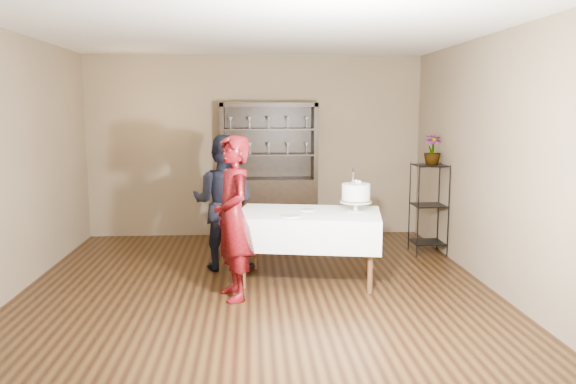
{
  "coord_description": "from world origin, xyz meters",
  "views": [
    {
      "loc": [
        -0.06,
        -5.97,
        1.9
      ],
      "look_at": [
        0.34,
        0.1,
        1.01
      ],
      "focal_mm": 35.0,
      "sensor_mm": 36.0,
      "label": 1
    }
  ],
  "objects_px": {
    "cake_table": "(309,228)",
    "man": "(223,203)",
    "woman": "(233,218)",
    "cake": "(356,194)",
    "potted_plant": "(432,150)",
    "plant_etagere": "(429,205)",
    "china_hutch": "(269,194)"
  },
  "relations": [
    {
      "from": "woman",
      "to": "cake",
      "type": "distance_m",
      "value": 1.45
    },
    {
      "from": "plant_etagere",
      "to": "cake",
      "type": "distance_m",
      "value": 1.64
    },
    {
      "from": "potted_plant",
      "to": "man",
      "type": "bearing_deg",
      "value": -169.25
    },
    {
      "from": "cake_table",
      "to": "potted_plant",
      "type": "bearing_deg",
      "value": 31.82
    },
    {
      "from": "woman",
      "to": "potted_plant",
      "type": "bearing_deg",
      "value": 104.62
    },
    {
      "from": "plant_etagere",
      "to": "potted_plant",
      "type": "height_order",
      "value": "potted_plant"
    },
    {
      "from": "potted_plant",
      "to": "cake",
      "type": "bearing_deg",
      "value": -138.59
    },
    {
      "from": "man",
      "to": "potted_plant",
      "type": "bearing_deg",
      "value": -153.98
    },
    {
      "from": "man",
      "to": "cake",
      "type": "xyz_separation_m",
      "value": [
        1.49,
        -0.54,
        0.17
      ]
    },
    {
      "from": "woman",
      "to": "man",
      "type": "distance_m",
      "value": 1.1
    },
    {
      "from": "china_hutch",
      "to": "plant_etagere",
      "type": "height_order",
      "value": "china_hutch"
    },
    {
      "from": "cake",
      "to": "potted_plant",
      "type": "height_order",
      "value": "potted_plant"
    },
    {
      "from": "cake",
      "to": "potted_plant",
      "type": "bearing_deg",
      "value": 41.41
    },
    {
      "from": "cake",
      "to": "woman",
      "type": "bearing_deg",
      "value": -157.86
    },
    {
      "from": "man",
      "to": "potted_plant",
      "type": "height_order",
      "value": "man"
    },
    {
      "from": "woman",
      "to": "man",
      "type": "xyz_separation_m",
      "value": [
        -0.15,
        1.09,
        -0.02
      ]
    },
    {
      "from": "plant_etagere",
      "to": "woman",
      "type": "distance_m",
      "value": 3.01
    },
    {
      "from": "cake_table",
      "to": "woman",
      "type": "bearing_deg",
      "value": -146.93
    },
    {
      "from": "plant_etagere",
      "to": "cake",
      "type": "xyz_separation_m",
      "value": [
        -1.18,
        -1.09,
        0.32
      ]
    },
    {
      "from": "man",
      "to": "cake",
      "type": "height_order",
      "value": "man"
    },
    {
      "from": "china_hutch",
      "to": "cake",
      "type": "relative_size",
      "value": 4.13
    },
    {
      "from": "man",
      "to": "cake",
      "type": "relative_size",
      "value": 3.33
    },
    {
      "from": "cake_table",
      "to": "plant_etagere",
      "type": "bearing_deg",
      "value": 32.98
    },
    {
      "from": "cake",
      "to": "man",
      "type": "bearing_deg",
      "value": 160.05
    },
    {
      "from": "cake_table",
      "to": "china_hutch",
      "type": "bearing_deg",
      "value": 99.72
    },
    {
      "from": "cake_table",
      "to": "cake",
      "type": "height_order",
      "value": "cake"
    },
    {
      "from": "man",
      "to": "woman",
      "type": "bearing_deg",
      "value": 113.16
    },
    {
      "from": "cake_table",
      "to": "man",
      "type": "bearing_deg",
      "value": 150.0
    },
    {
      "from": "plant_etagere",
      "to": "cake_table",
      "type": "bearing_deg",
      "value": -147.02
    },
    {
      "from": "cake_table",
      "to": "cake",
      "type": "bearing_deg",
      "value": 1.69
    },
    {
      "from": "cake",
      "to": "potted_plant",
      "type": "relative_size",
      "value": 1.26
    },
    {
      "from": "plant_etagere",
      "to": "cake",
      "type": "height_order",
      "value": "cake"
    }
  ]
}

